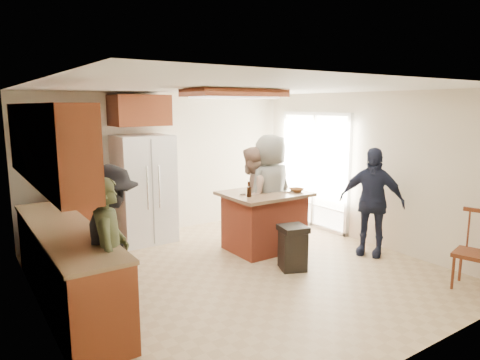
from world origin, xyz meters
TOP-DOWN VIEW (x-y plane):
  - room_shell at (4.37, 1.64)m, footprint 8.00×5.20m
  - person_front_left at (-1.97, -0.51)m, footprint 0.62×0.70m
  - person_behind_left at (0.75, 0.86)m, footprint 0.93×0.79m
  - person_behind_right at (1.01, 0.70)m, footprint 0.97×0.70m
  - person_side_right at (2.07, -0.45)m, footprint 0.90×1.10m
  - person_counter at (-1.85, -0.18)m, footprint 0.90×1.19m
  - left_cabinetry at (-2.24, 0.40)m, footprint 0.64×3.00m
  - back_wall_units at (-1.33, 2.20)m, footprint 1.80×0.60m
  - refrigerator at (-0.55, 2.12)m, footprint 0.90×0.76m
  - kitchen_island at (0.86, 0.66)m, footprint 1.28×1.03m
  - island_items at (1.10, 0.59)m, footprint 1.00×0.63m
  - trash_bin at (0.66, -0.26)m, footprint 0.45×0.45m
  - spindle_chair at (2.11, -2.02)m, footprint 0.51×0.51m

SIDE VIEW (x-z plane):
  - trash_bin at x=0.66m, z-range 0.00..0.63m
  - spindle_chair at x=2.11m, z-range -0.04..0.95m
  - kitchen_island at x=0.86m, z-range 0.01..0.94m
  - person_front_left at x=-1.97m, z-range 0.00..1.60m
  - person_behind_left at x=0.75m, z-range 0.00..1.64m
  - person_side_right at x=2.07m, z-range 0.00..1.66m
  - person_counter at x=-1.85m, z-range 0.00..1.67m
  - room_shell at x=4.37m, z-range -1.63..3.37m
  - refrigerator at x=-0.55m, z-range 0.00..1.80m
  - person_behind_right at x=1.01m, z-range 0.00..1.84m
  - left_cabinetry at x=-2.24m, z-range -0.19..2.11m
  - island_items at x=1.10m, z-range 0.89..1.04m
  - back_wall_units at x=-1.33m, z-range 0.15..2.60m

